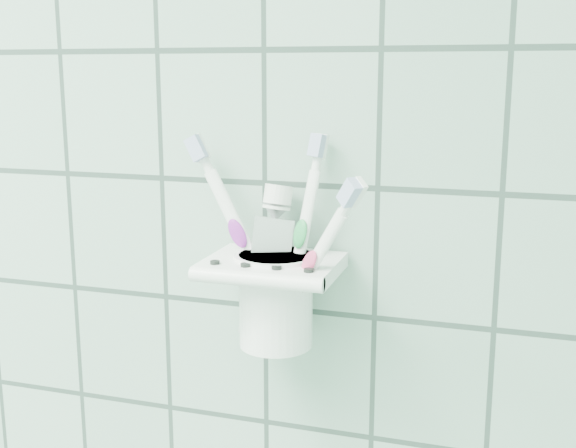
% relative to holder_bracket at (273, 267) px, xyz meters
% --- Properties ---
extents(holder_bracket, '(0.12, 0.10, 0.04)m').
position_rel_holder_bracket_xyz_m(holder_bracket, '(0.00, 0.00, 0.00)').
color(holder_bracket, white).
rests_on(holder_bracket, wall_back).
extents(cup, '(0.07, 0.07, 0.08)m').
position_rel_holder_bracket_xyz_m(cup, '(0.00, 0.00, -0.03)').
color(cup, white).
rests_on(cup, holder_bracket).
extents(toothbrush_pink, '(0.09, 0.03, 0.19)m').
position_rel_holder_bracket_xyz_m(toothbrush_pink, '(0.01, 0.01, 0.04)').
color(toothbrush_pink, white).
rests_on(toothbrush_pink, cup).
extents(toothbrush_blue, '(0.04, 0.04, 0.18)m').
position_rel_holder_bracket_xyz_m(toothbrush_blue, '(0.01, 0.00, 0.03)').
color(toothbrush_blue, white).
rests_on(toothbrush_blue, cup).
extents(toothbrush_orange, '(0.09, 0.07, 0.18)m').
position_rel_holder_bracket_xyz_m(toothbrush_orange, '(-0.00, 0.01, 0.03)').
color(toothbrush_orange, white).
rests_on(toothbrush_orange, cup).
extents(toothpaste_tube, '(0.05, 0.04, 0.14)m').
position_rel_holder_bracket_xyz_m(toothpaste_tube, '(-0.01, 0.00, 0.01)').
color(toothpaste_tube, silver).
rests_on(toothpaste_tube, cup).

